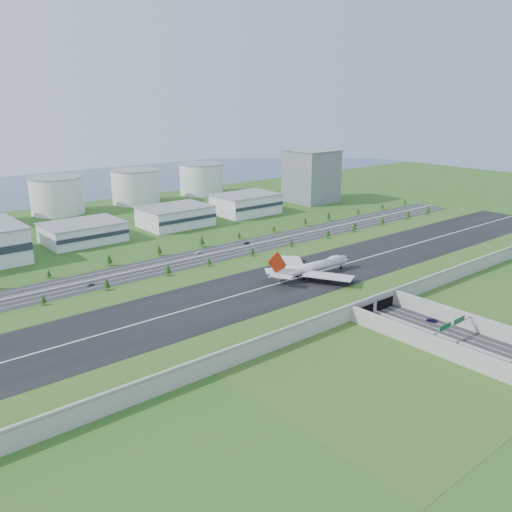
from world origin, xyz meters
TOP-DOWN VIEW (x-y plane):
  - ground at (0.00, 0.00)m, footprint 1200.00×1200.00m
  - airfield_deck at (0.00, -0.09)m, footprint 520.00×100.00m
  - underpass_road at (0.00, -99.42)m, footprint 38.80×120.40m
  - sign_gantry_near at (0.00, -95.04)m, footprint 38.70×0.70m
  - north_expressway at (0.00, 95.00)m, footprint 560.00×36.00m
  - tree_row at (11.35, 94.75)m, footprint 507.36×48.62m
  - hangar_mid_a at (-60.00, 190.00)m, footprint 58.00×42.00m
  - hangar_mid_b at (25.00, 190.00)m, footprint 58.00×42.00m
  - hangar_mid_c at (105.00, 190.00)m, footprint 58.00×42.00m
  - office_tower at (200.00, 195.00)m, footprint 46.00×46.00m
  - fuel_tank_b at (-35.00, 310.00)m, footprint 50.00×50.00m
  - fuel_tank_c at (50.00, 310.00)m, footprint 50.00×50.00m
  - fuel_tank_d at (135.00, 310.00)m, footprint 50.00×50.00m
  - bay_water at (0.00, 480.00)m, footprint 1200.00×260.00m
  - boeing_747 at (-0.18, -2.99)m, footprint 64.87×61.17m
  - car_0 at (-9.41, -93.24)m, footprint 2.64×5.00m
  - car_1 at (-10.30, -117.36)m, footprint 2.07×4.33m
  - car_2 at (12.26, -76.95)m, footprint 4.32×5.93m
  - car_4 at (-99.02, 87.17)m, footprint 5.29×3.34m
  - car_5 at (34.25, 101.12)m, footprint 4.69×2.12m
  - car_6 at (146.00, 87.44)m, footprint 6.75×4.94m
  - car_7 at (-10.01, 103.28)m, footprint 6.38×4.50m

SIDE VIEW (x-z plane):
  - ground at x=0.00m, z-range 0.00..0.00m
  - bay_water at x=0.00m, z-range 0.00..0.06m
  - north_expressway at x=0.00m, z-range 0.00..0.12m
  - car_1 at x=-10.30m, z-range 0.12..1.49m
  - car_5 at x=34.25m, z-range 0.12..1.61m
  - car_2 at x=12.26m, z-range 0.12..1.62m
  - car_0 at x=-9.41m, z-range 0.12..1.74m
  - car_4 at x=-99.02m, z-range 0.12..1.80m
  - car_6 at x=146.00m, z-range 0.12..1.82m
  - car_7 at x=-10.01m, z-range 0.12..1.83m
  - underpass_road at x=0.00m, z-range -0.57..7.43m
  - airfield_deck at x=0.00m, z-range -0.48..8.72m
  - tree_row at x=11.35m, z-range 0.48..8.84m
  - sign_gantry_near at x=0.00m, z-range 2.05..11.85m
  - hangar_mid_a at x=-60.00m, z-range 0.00..15.00m
  - hangar_mid_b at x=25.00m, z-range 0.00..17.00m
  - hangar_mid_c at x=105.00m, z-range 0.00..19.00m
  - boeing_747 at x=-0.18m, z-range 3.68..23.72m
  - fuel_tank_b at x=-35.00m, z-range 0.00..35.00m
  - fuel_tank_c at x=50.00m, z-range 0.00..35.00m
  - fuel_tank_d at x=135.00m, z-range 0.00..35.00m
  - office_tower at x=200.00m, z-range 0.00..55.00m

